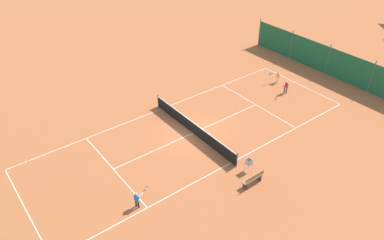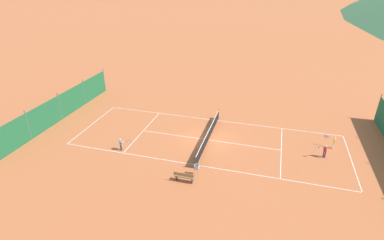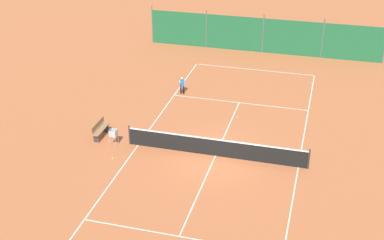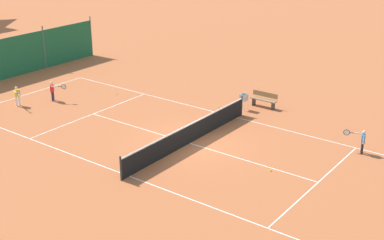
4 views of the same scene
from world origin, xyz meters
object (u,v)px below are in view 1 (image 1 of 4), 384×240
object	(u,v)px
ball_hopper	(249,163)
courtside_bench	(253,179)
tennis_ball_alley_left	(29,161)
tennis_ball_by_net_right	(257,158)
player_near_baseline	(277,76)
tennis_ball_mid_court	(296,116)
player_far_baseline	(286,86)
tennis_net	(193,127)
tennis_ball_by_net_left	(138,154)
player_far_service	(137,198)

from	to	relation	value
ball_hopper	courtside_bench	bearing A→B (deg)	-31.57
tennis_ball_alley_left	tennis_ball_by_net_right	xyz separation A→B (m)	(8.85, 12.08, 0.00)
player_near_baseline	tennis_ball_mid_court	xyz separation A→B (m)	(4.70, -2.97, -0.62)
player_near_baseline	player_far_baseline	world-z (taller)	player_far_baseline
tennis_ball_by_net_right	tennis_net	bearing A→B (deg)	-161.31
tennis_net	tennis_ball_by_net_left	world-z (taller)	tennis_net
player_far_baseline	tennis_ball_by_net_right	world-z (taller)	player_far_baseline
tennis_ball_mid_court	ball_hopper	distance (m)	7.68
player_far_baseline	ball_hopper	world-z (taller)	player_far_baseline
tennis_ball_alley_left	ball_hopper	bearing A→B (deg)	49.11
tennis_ball_by_net_right	player_near_baseline	bearing A→B (deg)	125.55
player_near_baseline	tennis_ball_by_net_left	distance (m)	15.09
player_far_service	player_near_baseline	bearing A→B (deg)	106.89
player_far_service	tennis_ball_by_net_left	xyz separation A→B (m)	(-3.95, 2.34, -0.61)
player_far_baseline	tennis_ball_mid_court	distance (m)	3.67
tennis_net	courtside_bench	distance (m)	6.35
player_far_baseline	courtside_bench	distance (m)	11.81
player_near_baseline	player_far_baseline	bearing A→B (deg)	-27.11
tennis_net	tennis_ball_by_net_right	distance (m)	5.12
player_far_service	ball_hopper	distance (m)	7.24
player_far_service	tennis_ball_by_net_left	bearing A→B (deg)	149.42
tennis_ball_by_net_right	courtside_bench	distance (m)	2.51
tennis_net	tennis_ball_mid_court	xyz separation A→B (m)	(3.12, 7.65, -0.47)
player_far_baseline	tennis_ball_mid_court	bearing A→B (deg)	-35.07
player_near_baseline	tennis_ball_alley_left	distance (m)	21.21
tennis_ball_by_net_left	tennis_ball_by_net_right	size ratio (longest dim) A/B	1.00
tennis_net	tennis_ball_mid_court	bearing A→B (deg)	67.84
tennis_ball_mid_court	player_far_service	bearing A→B (deg)	-87.74
tennis_net	tennis_ball_by_net_left	distance (m)	4.44
player_far_service	tennis_ball_alley_left	bearing A→B (deg)	-154.34
tennis_net	tennis_ball_alley_left	world-z (taller)	tennis_net
ball_hopper	courtside_bench	xyz separation A→B (m)	(1.05, -0.64, -0.20)
tennis_net	player_far_service	size ratio (longest dim) A/B	8.38
player_far_service	tennis_ball_by_net_right	size ratio (longest dim) A/B	16.59
ball_hopper	player_near_baseline	bearing A→B (deg)	123.73
player_far_baseline	tennis_ball_mid_court	world-z (taller)	player_far_baseline
tennis_ball_mid_court	tennis_ball_by_net_left	world-z (taller)	same
tennis_ball_mid_court	tennis_ball_alley_left	size ratio (longest dim) A/B	1.00
player_near_baseline	tennis_ball_by_net_right	size ratio (longest dim) A/B	16.84
ball_hopper	tennis_net	bearing A→B (deg)	-176.62
tennis_ball_mid_court	tennis_net	bearing A→B (deg)	-112.16
player_near_baseline	tennis_net	bearing A→B (deg)	-81.50
tennis_ball_by_net_left	tennis_ball_by_net_right	bearing A→B (deg)	49.80
tennis_ball_by_net_left	courtside_bench	distance (m)	7.78
player_near_baseline	ball_hopper	bearing A→B (deg)	-56.27
ball_hopper	player_far_service	bearing A→B (deg)	-102.86
tennis_ball_by_net_right	ball_hopper	distance (m)	1.53
tennis_net	ball_hopper	bearing A→B (deg)	3.38
tennis_net	tennis_ball_by_net_right	bearing A→B (deg)	18.69
player_far_service	tennis_net	bearing A→B (deg)	118.65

